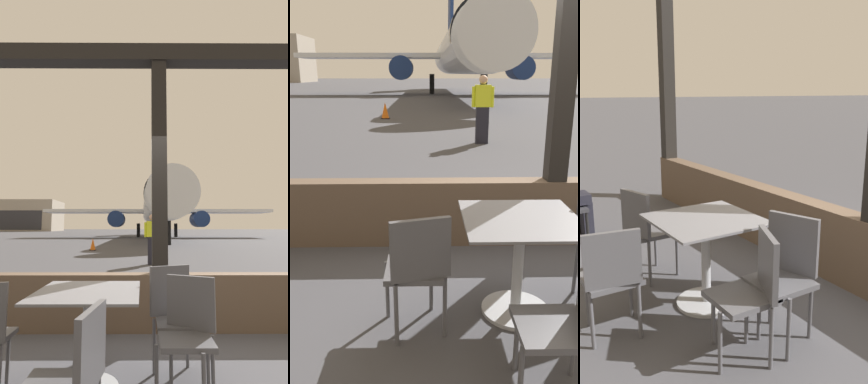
% 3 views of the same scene
% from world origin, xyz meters
% --- Properties ---
extents(dining_table, '(0.84, 0.84, 0.78)m').
position_xyz_m(dining_table, '(-0.67, -1.34, 0.47)').
color(dining_table, slate).
rests_on(dining_table, ground).
extents(cafe_chair_window_left, '(0.49, 0.49, 0.93)m').
position_xyz_m(cafe_chair_window_left, '(0.07, -1.09, 0.56)').
color(cafe_chair_window_left, '#4C4C51').
rests_on(cafe_chair_window_left, ground).
extents(cafe_chair_window_right, '(0.50, 0.50, 0.89)m').
position_xyz_m(cafe_chair_window_right, '(0.13, -1.43, 0.53)').
color(cafe_chair_window_right, '#4C4C51').
rests_on(cafe_chair_window_right, ground).
extents(cafe_chair_aisle_left, '(0.44, 0.44, 0.87)m').
position_xyz_m(cafe_chair_aisle_left, '(-0.59, -2.17, 0.52)').
color(cafe_chair_aisle_left, '#4C4C51').
rests_on(cafe_chair_aisle_left, ground).
extents(cafe_chair_aisle_right, '(0.47, 0.47, 0.90)m').
position_xyz_m(cafe_chair_aisle_right, '(-1.42, -1.59, 0.54)').
color(cafe_chair_aisle_right, '#4C4C51').
rests_on(cafe_chair_aisle_right, ground).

